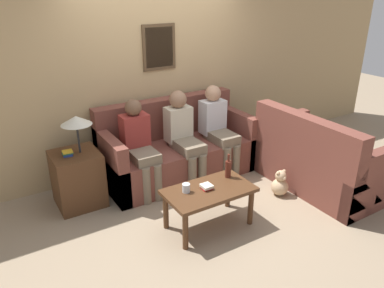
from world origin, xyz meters
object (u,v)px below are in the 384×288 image
at_px(person_left, 139,143).
at_px(person_middle, 183,133).
at_px(wine_bottle, 228,169).
at_px(couch_main, 177,151).
at_px(couch_side, 318,162).
at_px(person_right, 218,126).
at_px(coffee_table, 209,195).
at_px(teddy_bear, 280,184).
at_px(drinking_glass, 186,188).

relative_size(person_left, person_middle, 0.98).
bearing_deg(wine_bottle, person_middle, 91.12).
distance_m(couch_main, couch_side, 1.89).
height_order(couch_main, person_left, person_left).
distance_m(person_left, person_right, 1.18).
xyz_separation_m(coffee_table, person_middle, (0.31, 1.08, 0.29)).
distance_m(wine_bottle, person_left, 1.17).
distance_m(coffee_table, person_right, 1.43).
relative_size(couch_main, coffee_table, 2.17).
bearing_deg(person_left, person_right, -0.19).
distance_m(coffee_table, teddy_bear, 1.17).
relative_size(coffee_table, person_left, 0.80).
bearing_deg(couch_main, wine_bottle, -89.11).
height_order(coffee_table, person_middle, person_middle).
bearing_deg(person_left, teddy_bear, -34.95).
height_order(wine_bottle, person_left, person_left).
height_order(couch_side, teddy_bear, couch_side).
bearing_deg(teddy_bear, coffee_table, -175.92).
bearing_deg(coffee_table, person_right, 51.31).
distance_m(drinking_glass, teddy_bear, 1.43).
distance_m(drinking_glass, person_left, 1.03).
height_order(wine_bottle, person_middle, person_middle).
xyz_separation_m(wine_bottle, drinking_glass, (-0.57, -0.04, -0.06)).
bearing_deg(person_right, person_left, 179.81).
bearing_deg(coffee_table, person_middle, 73.79).
distance_m(drinking_glass, person_right, 1.51).
xyz_separation_m(couch_side, person_right, (-0.83, 1.10, 0.32)).
bearing_deg(person_middle, teddy_bear, -50.42).
height_order(couch_side, person_left, person_left).
xyz_separation_m(person_left, person_right, (1.18, -0.00, 0.01)).
bearing_deg(teddy_bear, person_right, 104.91).
xyz_separation_m(couch_main, drinking_glass, (-0.55, -1.20, 0.16)).
height_order(wine_bottle, drinking_glass, wine_bottle).
xyz_separation_m(drinking_glass, person_left, (-0.07, 1.02, 0.15)).
xyz_separation_m(person_right, teddy_bear, (0.27, -1.01, -0.52)).
xyz_separation_m(couch_side, person_left, (-2.01, 1.10, 0.31)).
bearing_deg(couch_main, couch_side, -42.79).
distance_m(coffee_table, person_left, 1.17).
relative_size(person_middle, person_right, 1.01).
distance_m(couch_side, wine_bottle, 1.39).
xyz_separation_m(couch_main, coffee_table, (-0.32, -1.27, 0.04)).
bearing_deg(person_middle, wine_bottle, -88.88).
xyz_separation_m(drinking_glass, person_right, (1.11, 1.01, 0.16)).
relative_size(couch_main, teddy_bear, 6.07).
relative_size(couch_main, wine_bottle, 7.33).
xyz_separation_m(drinking_glass, person_middle, (0.55, 1.01, 0.17)).
bearing_deg(wine_bottle, drinking_glass, -176.26).
xyz_separation_m(person_middle, person_right, (0.56, 0.01, -0.01)).
relative_size(wine_bottle, person_middle, 0.23).
distance_m(couch_main, person_left, 0.72).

